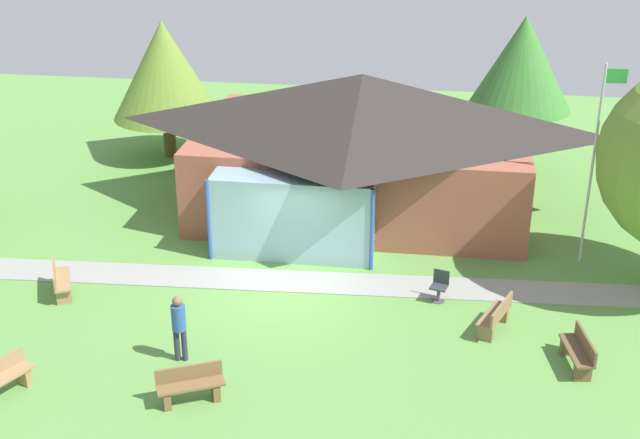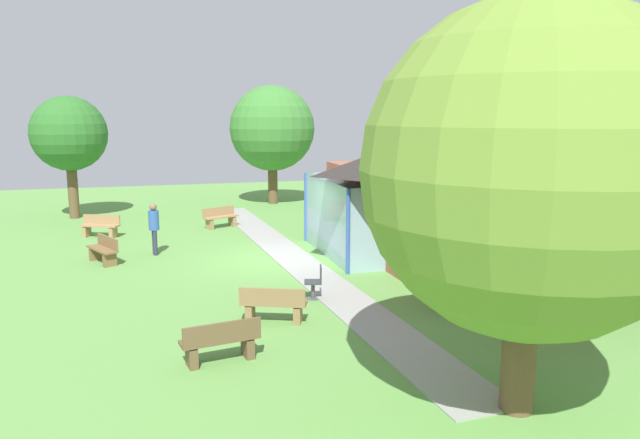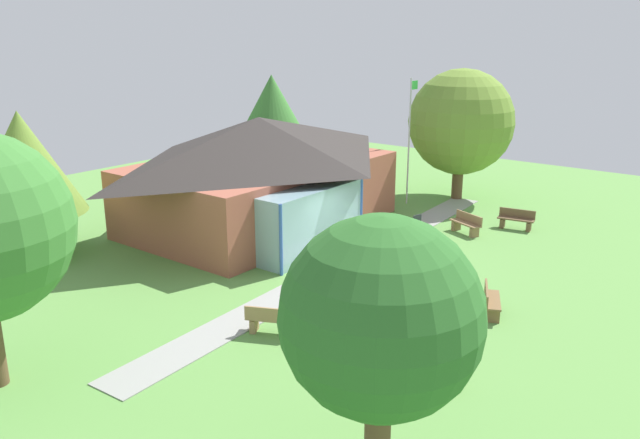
% 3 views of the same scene
% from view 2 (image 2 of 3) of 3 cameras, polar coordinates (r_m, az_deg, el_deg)
% --- Properties ---
extents(ground_plane, '(44.00, 44.00, 0.00)m').
position_cam_2_polar(ground_plane, '(19.31, -3.99, -3.89)').
color(ground_plane, '#609947').
extents(pavilion, '(11.76, 8.74, 4.66)m').
position_cam_2_polar(pavilion, '(19.82, 14.46, 3.28)').
color(pavilion, '#A35642').
rests_on(pavilion, ground_plane).
extents(footpath, '(21.67, 2.46, 0.03)m').
position_cam_2_polar(footpath, '(19.41, -2.55, -3.75)').
color(footpath, '#999993').
rests_on(footpath, ground_plane).
extents(flagpole, '(0.64, 0.08, 6.01)m').
position_cam_2_polar(flagpole, '(12.19, 18.93, 3.13)').
color(flagpole, silver).
rests_on(flagpole, ground_plane).
extents(bench_front_left, '(1.05, 1.54, 0.84)m').
position_cam_2_polar(bench_front_left, '(24.23, -20.35, -0.65)').
color(bench_front_left, '#9E7A51').
rests_on(bench_front_left, ground_plane).
extents(bench_mid_left, '(1.05, 1.54, 0.84)m').
position_cam_2_polar(bench_mid_left, '(24.96, -9.53, 0.15)').
color(bench_mid_left, '#9E7A51').
rests_on(bench_mid_left, ground_plane).
extents(bench_mid_right, '(0.98, 1.55, 0.84)m').
position_cam_2_polar(bench_mid_right, '(13.57, -4.50, -8.23)').
color(bench_mid_right, olive).
rests_on(bench_mid_right, ground_plane).
extents(bench_front_center, '(1.54, 1.04, 0.84)m').
position_cam_2_polar(bench_front_center, '(20.00, -20.04, -2.81)').
color(bench_front_center, brown).
rests_on(bench_front_center, ground_plane).
extents(bench_lawn_far_right, '(0.68, 1.55, 0.84)m').
position_cam_2_polar(bench_lawn_far_right, '(11.62, -9.51, -11.56)').
color(bench_lawn_far_right, brown).
rests_on(bench_lawn_far_right, ground_plane).
extents(patio_chair_lawn_spare, '(0.54, 0.54, 0.86)m').
position_cam_2_polar(patio_chair_lawn_spare, '(15.22, -0.43, -6.10)').
color(patio_chair_lawn_spare, '#33383D').
rests_on(patio_chair_lawn_spare, ground_plane).
extents(visitor_strolling_lawn, '(0.34, 0.34, 1.74)m').
position_cam_2_polar(visitor_strolling_lawn, '(20.51, -15.65, -0.49)').
color(visitor_strolling_lawn, '#2D3347').
rests_on(visitor_strolling_lawn, ground_plane).
extents(tree_east_hedge, '(5.12, 5.12, 6.41)m').
position_cam_2_polar(tree_east_hedge, '(9.39, 19.55, 4.45)').
color(tree_east_hedge, brown).
rests_on(tree_east_hedge, ground_plane).
extents(tree_west_hedge, '(4.39, 4.39, 6.11)m').
position_cam_2_polar(tree_west_hedge, '(31.07, -4.63, 8.69)').
color(tree_west_hedge, brown).
rests_on(tree_west_hedge, ground_plane).
extents(tree_behind_pavilion_left, '(4.20, 4.20, 5.40)m').
position_cam_2_polar(tree_behind_pavilion_left, '(28.82, 13.86, 7.51)').
color(tree_behind_pavilion_left, brown).
rests_on(tree_behind_pavilion_left, ground_plane).
extents(tree_lawn_corner, '(3.30, 3.30, 5.45)m').
position_cam_2_polar(tree_lawn_corner, '(28.76, -22.96, 7.54)').
color(tree_lawn_corner, brown).
rests_on(tree_lawn_corner, ground_plane).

